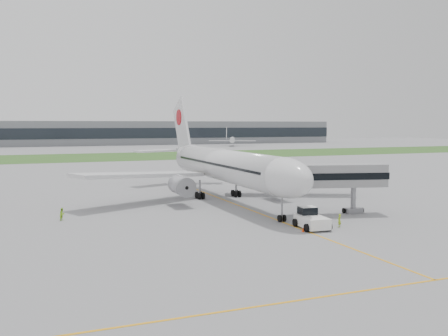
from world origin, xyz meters
name	(u,v)px	position (x,y,z in m)	size (l,w,h in m)	color
ground	(235,204)	(0.00, 0.00, 0.00)	(600.00, 600.00, 0.00)	#939396
apron_markings	(248,209)	(0.00, -5.00, 0.00)	(70.00, 70.00, 0.04)	orange
grass_strip	(110,157)	(0.00, 120.00, 0.01)	(600.00, 50.00, 0.02)	#2D501E
terminal_building	(80,133)	(0.00, 229.87, 7.00)	(320.00, 22.30, 14.00)	slate
airliner	(223,165)	(0.00, 4.87, 5.66)	(48.13, 53.95, 17.88)	silver
pushback_tug	(311,219)	(1.39, -19.47, 1.10)	(3.54, 4.89, 2.38)	white
jet_bridge	(328,176)	(8.05, -12.74, 5.14)	(15.22, 6.46, 6.95)	gray
safety_cone_left	(303,230)	(-0.50, -20.95, 0.24)	(0.35, 0.35, 0.48)	red
safety_cone_right	(316,227)	(1.38, -20.56, 0.30)	(0.43, 0.43, 0.59)	red
ground_crew_near	(339,220)	(4.88, -20.16, 0.77)	(0.56, 0.37, 1.55)	#9EC921
ground_crew_far	(62,214)	(-25.25, -3.95, 0.80)	(0.78, 0.61, 1.60)	#92D323
distant_aircraft_right	(232,146)	(78.50, 189.30, 0.00)	(26.36, 23.26, 10.08)	silver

